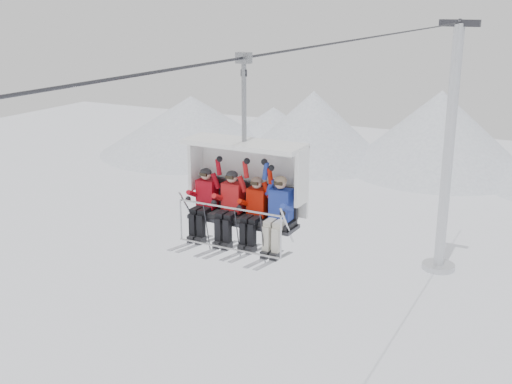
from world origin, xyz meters
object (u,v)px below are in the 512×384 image
at_px(lift_tower_right, 447,169).
at_px(chairlift_carrier, 247,180).
at_px(skier_center_right, 255,209).
at_px(skier_far_left, 205,200).
at_px(skier_center_left, 230,204).
at_px(skier_far_right, 279,211).

xyz_separation_m(lift_tower_right, chairlift_carrier, (0.00, -22.40, 4.94)).
bearing_deg(lift_tower_right, skier_center_right, -89.12).
bearing_deg(skier_far_left, chairlift_carrier, 18.94).
distance_m(chairlift_carrier, skier_center_left, 0.63).
height_order(chairlift_carrier, skier_far_right, chairlift_carrier).
relative_size(lift_tower_right, skier_center_left, 7.86).
height_order(chairlift_carrier, skier_center_right, chairlift_carrier).
relative_size(lift_tower_right, skier_center_right, 7.99).
xyz_separation_m(skier_center_left, skier_center_right, (0.60, -0.01, -0.03)).
bearing_deg(skier_center_left, chairlift_carrier, 51.00).
height_order(lift_tower_right, chairlift_carrier, lift_tower_right).
bearing_deg(skier_far_right, skier_center_right, -178.96).
height_order(lift_tower_right, skier_center_right, lift_tower_right).
xyz_separation_m(chairlift_carrier, skier_center_left, (-0.25, -0.31, -0.49)).
xyz_separation_m(skier_center_left, skier_far_right, (1.14, 0.00, 0.01)).
distance_m(skier_center_left, skier_center_right, 0.60).
distance_m(lift_tower_right, skier_center_right, 23.14).
distance_m(skier_center_right, skier_far_right, 0.55).
bearing_deg(skier_center_right, lift_tower_right, 90.88).
relative_size(lift_tower_right, chairlift_carrier, 3.38).
relative_size(chairlift_carrier, skier_center_left, 2.32).
relative_size(skier_far_left, skier_far_right, 0.96).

